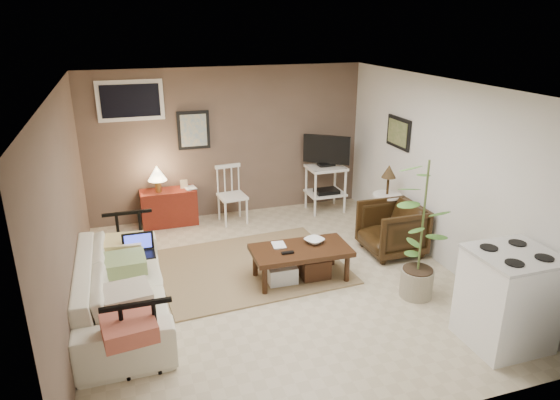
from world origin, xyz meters
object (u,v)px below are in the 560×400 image
object	(u,v)px
tv_stand	(326,172)
potted_plant	(423,226)
spindle_chair	(232,196)
coffee_table	(300,261)
sofa	(121,277)
red_console	(168,204)
side_table	(387,193)
stove	(508,298)
armchair	(392,227)

from	to	relation	value
tv_stand	potted_plant	bearing A→B (deg)	-91.33
spindle_chair	coffee_table	bearing A→B (deg)	-80.09
coffee_table	sofa	distance (m)	2.13
sofa	spindle_chair	size ratio (longest dim) A/B	2.55
red_console	side_table	distance (m)	3.38
tv_stand	stove	world-z (taller)	tv_stand
tv_stand	potted_plant	world-z (taller)	potted_plant
spindle_chair	stove	xyz separation A→B (m)	(1.88, -3.96, 0.07)
sofa	side_table	bearing A→B (deg)	-75.56
stove	coffee_table	bearing A→B (deg)	129.54
potted_plant	coffee_table	bearing A→B (deg)	146.20
armchair	potted_plant	world-z (taller)	potted_plant
red_console	armchair	bearing A→B (deg)	-34.94
spindle_chair	armchair	world-z (taller)	spindle_chair
coffee_table	sofa	bearing A→B (deg)	-176.70
coffee_table	tv_stand	bearing A→B (deg)	59.85
red_console	coffee_table	bearing A→B (deg)	-59.67
sofa	red_console	xyz separation A→B (m)	(0.75, 2.45, -0.11)
coffee_table	side_table	bearing A→B (deg)	27.09
tv_stand	potted_plant	xyz separation A→B (m)	(-0.07, -2.92, 0.21)
red_console	side_table	bearing A→B (deg)	-25.99
red_console	armchair	world-z (taller)	red_console
spindle_chair	tv_stand	size ratio (longest dim) A/B	0.70
spindle_chair	tv_stand	distance (m)	1.63
red_console	potted_plant	size ratio (longest dim) A/B	0.59
coffee_table	tv_stand	world-z (taller)	tv_stand
coffee_table	tv_stand	size ratio (longest dim) A/B	0.94
sofa	side_table	world-z (taller)	side_table
side_table	armchair	world-z (taller)	side_table
sofa	tv_stand	world-z (taller)	tv_stand
armchair	stove	world-z (taller)	stove
side_table	stove	size ratio (longest dim) A/B	1.11
spindle_chair	potted_plant	bearing A→B (deg)	-62.12
spindle_chair	side_table	world-z (taller)	side_table
coffee_table	stove	world-z (taller)	stove
tv_stand	stove	bearing A→B (deg)	-86.12
coffee_table	spindle_chair	size ratio (longest dim) A/B	1.34
coffee_table	sofa	world-z (taller)	sofa
tv_stand	side_table	world-z (taller)	tv_stand
coffee_table	tv_stand	distance (m)	2.50
coffee_table	armchair	distance (m)	1.52
tv_stand	sofa	bearing A→B (deg)	-146.08
spindle_chair	side_table	size ratio (longest dim) A/B	0.82
side_table	armchair	size ratio (longest dim) A/B	1.44
armchair	tv_stand	bearing A→B (deg)	-172.50
sofa	side_table	distance (m)	3.91
armchair	potted_plant	distance (m)	1.27
side_table	potted_plant	size ratio (longest dim) A/B	0.66
sofa	potted_plant	distance (m)	3.38
sofa	coffee_table	bearing A→B (deg)	-86.70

